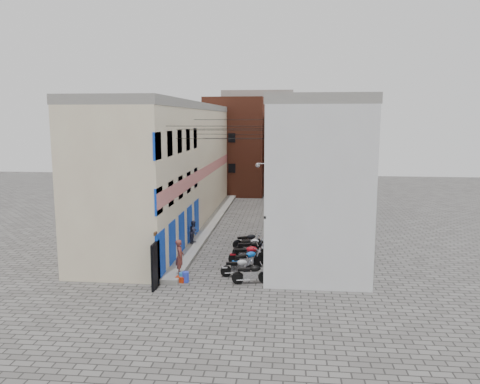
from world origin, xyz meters
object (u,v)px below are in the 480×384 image
(red_crate, at_px, (181,279))
(person_a, at_px, (180,257))
(motorcycle_a, at_px, (251,273))
(motorcycle_e, at_px, (251,248))
(motorcycle_g, at_px, (248,240))
(water_jug_far, at_px, (182,277))
(motorcycle_f, at_px, (251,244))
(motorcycle_c, at_px, (247,259))
(motorcycle_d, at_px, (248,253))
(person_b, at_px, (194,232))
(motorcycle_b, at_px, (238,266))
(water_jug_near, at_px, (186,277))

(red_crate, bearing_deg, person_a, 106.70)
(motorcycle_a, height_order, red_crate, motorcycle_a)
(motorcycle_e, bearing_deg, motorcycle_g, -179.39)
(water_jug_far, bearing_deg, motorcycle_g, 66.05)
(motorcycle_f, distance_m, water_jug_far, 6.07)
(motorcycle_a, height_order, motorcycle_c, motorcycle_c)
(motorcycle_a, bearing_deg, person_a, -107.38)
(motorcycle_a, distance_m, motorcycle_d, 3.01)
(person_a, bearing_deg, person_b, -11.09)
(motorcycle_a, xyz_separation_m, motorcycle_e, (-0.35, 4.16, 0.06))
(motorcycle_g, relative_size, person_a, 1.10)
(motorcycle_e, height_order, person_b, person_b)
(motorcycle_b, height_order, motorcycle_f, motorcycle_b)
(motorcycle_d, relative_size, person_b, 1.51)
(motorcycle_e, bearing_deg, red_crate, -44.68)
(water_jug_far, bearing_deg, person_a, 114.63)
(motorcycle_b, distance_m, motorcycle_e, 3.20)
(motorcycle_c, height_order, red_crate, motorcycle_c)
(water_jug_far, bearing_deg, motorcycle_d, 45.93)
(motorcycle_f, bearing_deg, motorcycle_e, -7.60)
(motorcycle_b, bearing_deg, motorcycle_a, 24.59)
(red_crate, bearing_deg, motorcycle_c, 36.96)
(motorcycle_b, height_order, person_b, person_b)
(person_a, height_order, person_b, person_a)
(motorcycle_c, height_order, person_b, person_b)
(red_crate, bearing_deg, person_b, 95.60)
(water_jug_near, bearing_deg, water_jug_far, 160.72)
(water_jug_far, bearing_deg, water_jug_near, -19.28)
(person_b, bearing_deg, person_a, -165.67)
(person_b, bearing_deg, motorcycle_b, -137.60)
(motorcycle_d, bearing_deg, motorcycle_g, 175.15)
(motorcycle_f, relative_size, person_a, 1.02)
(motorcycle_c, bearing_deg, motorcycle_d, 149.61)
(water_jug_near, height_order, red_crate, water_jug_near)
(motorcycle_a, xyz_separation_m, motorcycle_f, (-0.39, 5.22, -0.03))
(motorcycle_a, relative_size, motorcycle_b, 1.05)
(motorcycle_e, bearing_deg, motorcycle_f, 173.14)
(water_jug_far, bearing_deg, motorcycle_c, 36.58)
(motorcycle_c, xyz_separation_m, person_a, (-3.21, -1.80, 0.55))
(motorcycle_a, bearing_deg, motorcycle_e, 173.30)
(motorcycle_d, distance_m, red_crate, 4.35)
(person_b, bearing_deg, red_crate, -164.67)
(motorcycle_b, xyz_separation_m, motorcycle_d, (0.30, 1.99, 0.09))
(water_jug_near, distance_m, water_jug_far, 0.21)
(motorcycle_g, distance_m, water_jug_far, 6.67)
(motorcycle_d, xyz_separation_m, person_b, (-3.61, 3.17, 0.34))
(motorcycle_g, bearing_deg, person_b, -111.90)
(water_jug_near, bearing_deg, motorcycle_a, 2.42)
(motorcycle_d, xyz_separation_m, water_jug_near, (-2.76, -3.11, -0.36))
(motorcycle_d, height_order, person_a, person_a)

